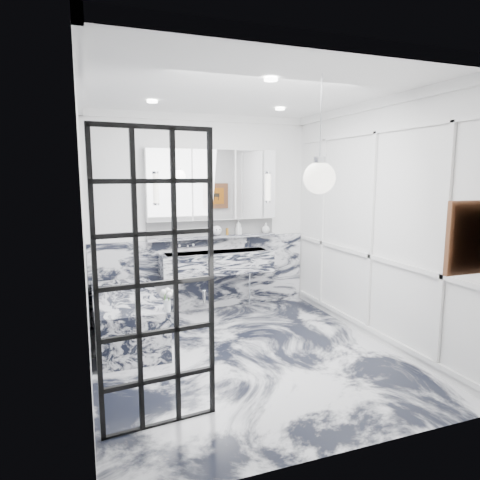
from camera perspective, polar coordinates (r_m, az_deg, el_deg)
name	(u,v)px	position (r m, az deg, el deg)	size (l,w,h in m)	color
floor	(246,355)	(4.87, 0.77, -15.07)	(3.60, 3.60, 0.00)	silver
ceiling	(246,90)	(4.53, 0.84, 19.37)	(3.60, 3.60, 0.00)	white
wall_back	(202,214)	(6.19, -5.15, 3.47)	(3.60, 3.60, 0.00)	white
wall_front	(343,261)	(2.90, 13.58, -2.69)	(3.60, 3.60, 0.00)	white
wall_left	(84,236)	(4.20, -20.06, 0.50)	(3.60, 3.60, 0.00)	white
wall_right	(373,223)	(5.27, 17.30, 2.20)	(3.60, 3.60, 0.00)	white
marble_clad_back	(203,274)	(6.31, -4.98, -4.49)	(3.18, 0.05, 1.05)	silver
marble_clad_left	(86,242)	(4.21, -19.82, -0.30)	(0.02, 3.56, 2.68)	silver
panel_molding	(371,231)	(5.27, 17.07, 1.11)	(0.03, 3.40, 2.30)	white
soap_bottle_a	(238,227)	(6.29, -0.21, 1.73)	(0.08, 0.08, 0.22)	#8C5919
soap_bottle_b	(239,229)	(6.29, -0.20, 1.45)	(0.07, 0.07, 0.15)	#4C4C51
soap_bottle_c	(266,228)	(6.45, 3.44, 1.61)	(0.12, 0.12, 0.15)	silver
face_pot	(217,230)	(6.19, -3.12, 1.29)	(0.14, 0.14, 0.14)	white
amber_bottle	(227,232)	(6.24, -1.71, 1.13)	(0.04, 0.04, 0.10)	#8C5919
flower_vase	(167,306)	(4.57, -9.68, -8.61)	(0.07, 0.07, 0.12)	silver
crittall_door	(157,284)	(3.29, -11.04, -5.73)	(0.88, 0.04, 2.30)	black
artwork	(476,237)	(3.71, 28.93, 0.33)	(0.46, 0.04, 0.46)	#B36012
pendant_light	(319,178)	(3.58, 10.53, 8.13)	(0.26, 0.26, 0.26)	white
trough_sink	(217,262)	(6.10, -3.10, -2.96)	(1.60, 0.45, 0.30)	silver
ledge	(213,237)	(6.20, -3.57, 0.41)	(1.90, 0.14, 0.04)	silver
subway_tile	(212,227)	(6.24, -3.75, 1.72)	(1.90, 0.03, 0.23)	white
mirror_cabinet	(213,185)	(6.14, -3.65, 7.37)	(1.90, 0.16, 1.00)	white
sconce_left	(156,188)	(5.87, -11.14, 6.77)	(0.07, 0.07, 0.40)	white
sconce_right	(268,187)	(6.33, 3.79, 7.04)	(0.07, 0.07, 0.40)	white
bathtub	(127,318)	(5.35, -14.84, -9.98)	(0.75, 1.65, 0.55)	silver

